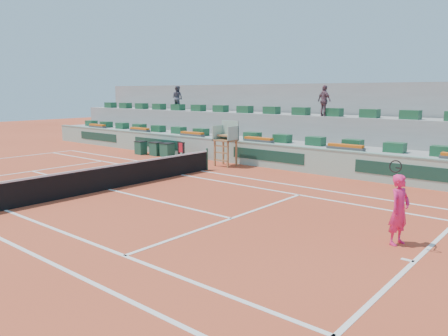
{
  "coord_description": "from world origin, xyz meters",
  "views": [
    {
      "loc": [
        14.67,
        -10.23,
        3.91
      ],
      "look_at": [
        4.0,
        2.5,
        1.0
      ],
      "focal_mm": 35.0,
      "sensor_mm": 36.0,
      "label": 1
    }
  ],
  "objects_px": {
    "umpire_chair": "(227,137)",
    "tennis_player": "(399,210)",
    "drink_cooler_a": "(167,150)",
    "player_bag": "(196,157)"
  },
  "relations": [
    {
      "from": "drink_cooler_a",
      "to": "tennis_player",
      "type": "distance_m",
      "value": 17.44
    },
    {
      "from": "player_bag",
      "to": "tennis_player",
      "type": "height_order",
      "value": "tennis_player"
    },
    {
      "from": "umpire_chair",
      "to": "tennis_player",
      "type": "relative_size",
      "value": 1.05
    },
    {
      "from": "umpire_chair",
      "to": "tennis_player",
      "type": "xyz_separation_m",
      "value": [
        11.16,
        -6.53,
        -0.62
      ]
    },
    {
      "from": "player_bag",
      "to": "umpire_chair",
      "type": "xyz_separation_m",
      "value": [
        2.4,
        -0.12,
        1.33
      ]
    },
    {
      "from": "player_bag",
      "to": "umpire_chair",
      "type": "bearing_deg",
      "value": -2.95
    },
    {
      "from": "drink_cooler_a",
      "to": "tennis_player",
      "type": "bearing_deg",
      "value": -22.84
    },
    {
      "from": "umpire_chair",
      "to": "drink_cooler_a",
      "type": "height_order",
      "value": "umpire_chair"
    },
    {
      "from": "drink_cooler_a",
      "to": "tennis_player",
      "type": "relative_size",
      "value": 0.37
    },
    {
      "from": "umpire_chair",
      "to": "tennis_player",
      "type": "distance_m",
      "value": 12.94
    }
  ]
}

